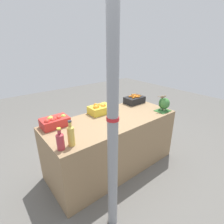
{
  "coord_description": "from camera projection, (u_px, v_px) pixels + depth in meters",
  "views": [
    {
      "loc": [
        -1.41,
        -1.75,
        1.82
      ],
      "look_at": [
        0.0,
        0.0,
        0.91
      ],
      "focal_mm": 28.0,
      "sensor_mm": 36.0,
      "label": 1
    }
  ],
  "objects": [
    {
      "name": "juice_bottle_ruby",
      "position": [
        60.0,
        141.0,
        1.73
      ],
      "size": [
        0.08,
        0.08,
        0.24
      ],
      "color": "#B2333D",
      "rests_on": "market_table"
    },
    {
      "name": "carrot_crate",
      "position": [
        135.0,
        100.0,
        3.06
      ],
      "size": [
        0.34,
        0.22,
        0.15
      ],
      "color": "black",
      "rests_on": "market_table"
    },
    {
      "name": "support_pole",
      "position": [
        113.0,
        130.0,
        1.48
      ],
      "size": [
        0.11,
        0.11,
        2.23
      ],
      "color": "gray",
      "rests_on": "ground_plane"
    },
    {
      "name": "broccoli_pile",
      "position": [
        164.0,
        104.0,
        2.72
      ],
      "size": [
        0.23,
        0.18,
        0.2
      ],
      "color": "#2D602D",
      "rests_on": "market_table"
    },
    {
      "name": "orange_crate",
      "position": [
        100.0,
        109.0,
        2.62
      ],
      "size": [
        0.34,
        0.22,
        0.15
      ],
      "color": "gold",
      "rests_on": "market_table"
    },
    {
      "name": "ground_plane",
      "position": [
        112.0,
        165.0,
        2.77
      ],
      "size": [
        10.0,
        10.0,
        0.0
      ],
      "primitive_type": "plane",
      "color": "#605E59"
    },
    {
      "name": "juice_bottle_golden",
      "position": [
        71.0,
        135.0,
        1.79
      ],
      "size": [
        0.07,
        0.07,
        0.28
      ],
      "color": "gold",
      "rests_on": "market_table"
    },
    {
      "name": "sparrow_bird",
      "position": [
        163.0,
        97.0,
        2.65
      ],
      "size": [
        0.12,
        0.08,
        0.05
      ],
      "rotation": [
        0.0,
        0.0,
        -0.55
      ],
      "color": "#4C3D2D",
      "rests_on": "broccoli_pile"
    },
    {
      "name": "market_table",
      "position": [
        112.0,
        143.0,
        2.61
      ],
      "size": [
        1.9,
        0.81,
        0.81
      ],
      "primitive_type": "cube",
      "color": "#937551",
      "rests_on": "ground_plane"
    },
    {
      "name": "apple_crate",
      "position": [
        55.0,
        122.0,
        2.21
      ],
      "size": [
        0.34,
        0.22,
        0.15
      ],
      "color": "red",
      "rests_on": "market_table"
    }
  ]
}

